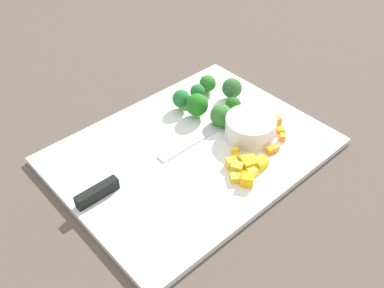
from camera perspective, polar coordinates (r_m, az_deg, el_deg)
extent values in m
plane|color=#52473D|center=(0.76, 0.00, -1.23)|extent=(4.00, 4.00, 0.00)
cube|color=white|center=(0.76, 0.00, -0.90)|extent=(0.46, 0.35, 0.01)
cylinder|color=white|center=(0.78, 7.73, 2.18)|extent=(0.09, 0.09, 0.04)
cube|color=silver|center=(0.78, 0.79, 0.87)|extent=(0.18, 0.02, 0.00)
cube|color=black|center=(0.68, -12.44, -6.31)|extent=(0.07, 0.02, 0.02)
cube|color=orange|center=(0.76, 10.87, -0.54)|extent=(0.01, 0.01, 0.01)
cube|color=orange|center=(0.80, 11.67, 1.77)|extent=(0.02, 0.02, 0.01)
cube|color=orange|center=(0.79, 11.91, 0.92)|extent=(0.02, 0.02, 0.01)
cube|color=orange|center=(0.82, 10.99, 3.02)|extent=(0.02, 0.02, 0.02)
cube|color=orange|center=(0.76, 10.28, -0.87)|extent=(0.01, 0.01, 0.01)
cube|color=yellow|center=(0.74, 6.17, -1.76)|extent=(0.02, 0.02, 0.01)
cube|color=yellow|center=(0.71, 7.99, -3.71)|extent=(0.02, 0.02, 0.01)
cube|color=yellow|center=(0.72, 7.57, -2.45)|extent=(0.03, 0.03, 0.02)
cube|color=yellow|center=(0.73, 9.05, -2.48)|extent=(0.02, 0.02, 0.02)
cube|color=yellow|center=(0.72, 5.27, -2.49)|extent=(0.02, 0.02, 0.02)
cube|color=yellow|center=(0.69, 7.36, -4.71)|extent=(0.03, 0.03, 0.02)
cube|color=yellow|center=(0.75, 5.74, -0.93)|extent=(0.01, 0.01, 0.01)
cube|color=yellow|center=(0.71, 5.94, -3.17)|extent=(0.02, 0.02, 0.02)
cube|color=yellow|center=(0.70, 5.96, -4.36)|extent=(0.02, 0.02, 0.01)
cylinder|color=#8BB866|center=(0.87, 5.24, 6.38)|extent=(0.01, 0.01, 0.01)
sphere|color=#346530|center=(0.86, 5.32, 7.39)|extent=(0.04, 0.04, 0.04)
cylinder|color=#84AB5A|center=(0.82, 0.67, 4.13)|extent=(0.01, 0.01, 0.02)
sphere|color=#21721C|center=(0.81, 0.68, 5.23)|extent=(0.04, 0.04, 0.04)
cylinder|color=#81B75A|center=(0.87, 0.75, 6.22)|extent=(0.01, 0.01, 0.01)
sphere|color=#256C33|center=(0.86, 0.76, 6.96)|extent=(0.03, 0.03, 0.03)
cylinder|color=#8CB065|center=(0.81, 3.88, 2.89)|extent=(0.01, 0.01, 0.01)
sphere|color=#33782C|center=(0.80, 3.93, 3.77)|extent=(0.04, 0.04, 0.04)
cylinder|color=#88BA55|center=(0.84, 5.45, 4.53)|extent=(0.01, 0.01, 0.01)
sphere|color=#25631F|center=(0.83, 5.50, 5.21)|extent=(0.03, 0.03, 0.03)
cylinder|color=#80AB55|center=(0.84, -1.39, 5.07)|extent=(0.01, 0.01, 0.01)
sphere|color=#21712F|center=(0.83, -1.41, 6.01)|extent=(0.04, 0.04, 0.04)
cylinder|color=#82B96A|center=(0.89, 2.06, 7.19)|extent=(0.01, 0.01, 0.01)
sphere|color=#2D7A28|center=(0.88, 2.08, 8.04)|extent=(0.03, 0.03, 0.03)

